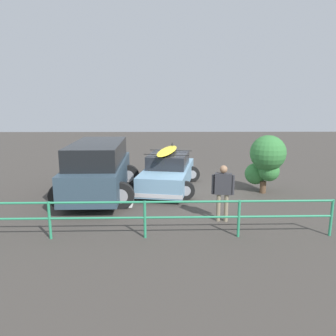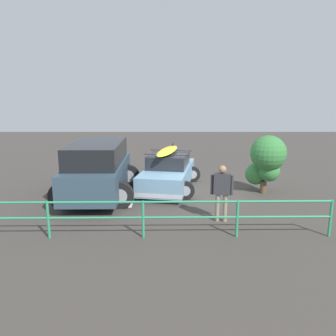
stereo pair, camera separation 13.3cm
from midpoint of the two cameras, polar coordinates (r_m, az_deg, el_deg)
ground_plane at (r=12.46m, az=2.81°, el=-4.07°), size 44.00×44.00×0.02m
parking_stripe at (r=12.82m, az=-5.23°, el=-3.58°), size 0.12×4.53×0.00m
sedan_car at (r=12.65m, az=0.33°, el=-0.71°), size 2.71×4.26×1.64m
suv_car at (r=11.84m, az=-11.71°, el=-0.11°), size 2.76×4.69×1.94m
person_bystander at (r=9.33m, az=9.76°, el=-3.49°), size 0.63×0.25×1.63m
railing_fence at (r=8.24m, az=-3.92°, el=-7.75°), size 9.53×0.22×0.97m
bush_near_left at (r=12.38m, az=17.10°, el=1.51°), size 1.32×1.50×2.16m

